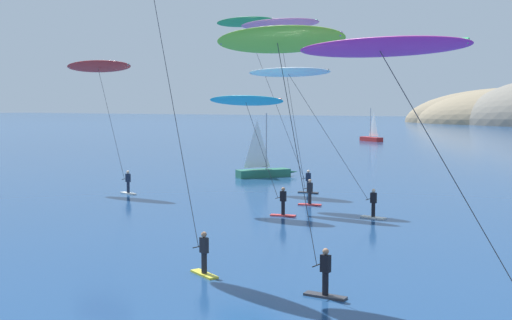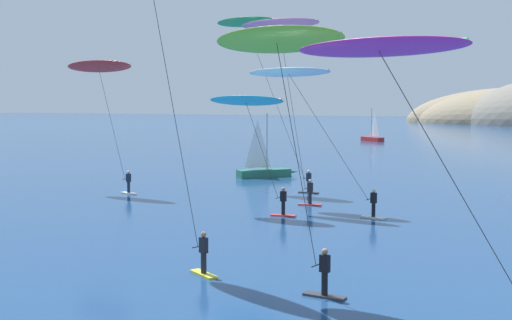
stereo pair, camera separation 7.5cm
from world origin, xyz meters
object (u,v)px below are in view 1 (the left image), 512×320
Objects in this scene: kitesurfer_lime at (281,56)px; kitesurfer_red at (100,74)px; sailboat_far at (370,137)px; kitesurfer_green at (250,33)px; kitesurfer_cyan at (248,108)px; sailboat_near at (266,170)px; kitesurfer_pink at (281,36)px; kitesurfer_white at (295,84)px; kitesurfer_purple at (156,6)px; kitesurfer_magenta at (395,73)px.

kitesurfer_red is at bearing 141.65° from kitesurfer_lime.
kitesurfer_green is at bearing -83.12° from sailboat_far.
kitesurfer_cyan is 0.54× the size of kitesurfer_green.
kitesurfer_pink is (6.91, -12.95, 10.33)m from sailboat_near.
kitesurfer_pink is at bearing -48.41° from kitesurfer_green.
kitesurfer_green reaches higher than sailboat_far.
kitesurfer_white is (1.96, -2.33, -3.16)m from kitesurfer_pink.
kitesurfer_magenta is at bearing -21.44° from kitesurfer_purple.
sailboat_near is 19.55m from kitesurfer_cyan.
sailboat_near is 19.07m from kitesurfer_white.
kitesurfer_purple is at bearing -73.98° from sailboat_near.
kitesurfer_cyan is 12.64m from kitesurfer_green.
kitesurfer_red is at bearing 134.70° from kitesurfer_purple.
kitesurfer_pink reaches higher than kitesurfer_magenta.
sailboat_near is 17.54m from kitesurfer_red.
kitesurfer_green is at bearing 118.19° from kitesurfer_lime.
kitesurfer_white is at bearing -49.92° from kitesurfer_pink.
kitesurfer_pink is 0.92× the size of kitesurfer_green.
kitesurfer_white reaches higher than kitesurfer_magenta.
kitesurfer_magenta reaches higher than kitesurfer_cyan.
kitesurfer_magenta is 0.87× the size of kitesurfer_red.
kitesurfer_pink reaches higher than kitesurfer_cyan.
kitesurfer_red is (-21.92, 17.34, 0.45)m from kitesurfer_lime.
kitesurfer_pink reaches higher than sailboat_near.
kitesurfer_pink is 4.38m from kitesurfer_white.
kitesurfer_white reaches higher than sailboat_near.
kitesurfer_lime is 0.95× the size of kitesurfer_red.
kitesurfer_cyan is at bearing -64.45° from kitesurfer_green.
sailboat_near is 32.50m from kitesurfer_purple.
kitesurfer_magenta is at bearing -59.43° from kitesurfer_pink.
sailboat_far is 87.62m from kitesurfer_purple.
sailboat_far is 73.24m from kitesurfer_white.
kitesurfer_lime reaches higher than sailboat_far.
kitesurfer_purple is at bearing 158.56° from kitesurfer_magenta.
kitesurfer_pink is at bearing 120.57° from kitesurfer_magenta.
kitesurfer_pink reaches higher than kitesurfer_white.
kitesurfer_green is at bearing 123.19° from kitesurfer_magenta.
kitesurfer_purple is at bearing -84.48° from kitesurfer_pink.
kitesurfer_green reaches higher than kitesurfer_white.
kitesurfer_purple is at bearing -80.52° from sailboat_far.
kitesurfer_purple is 1.26× the size of kitesurfer_white.
sailboat_far is 93.80m from kitesurfer_magenta.
kitesurfer_white is at bearing 110.01° from kitesurfer_lime.
sailboat_far is 64.83m from kitesurfer_green.
sailboat_near is 56.42m from sailboat_far.
kitesurfer_lime is at bearing -12.53° from kitesurfer_purple.
kitesurfer_green is (-6.69, 22.50, 1.40)m from kitesurfer_purple.
kitesurfer_pink is 24.68m from kitesurfer_magenta.
kitesurfer_pink is at bearing -79.57° from sailboat_far.
kitesurfer_red is (-26.63, 20.23, 1.25)m from kitesurfer_magenta.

